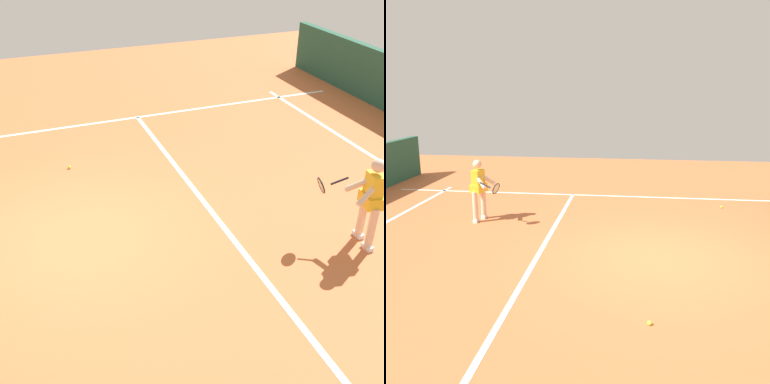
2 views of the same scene
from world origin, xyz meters
TOP-DOWN VIEW (x-y plane):
  - ground_plane at (0.00, 0.00)m, footprint 23.86×23.86m
  - service_line_marking at (0.00, -2.44)m, footprint 9.61×0.10m
  - sideline_left_marking at (-4.81, 0.00)m, footprint 0.10×16.35m
  - tennis_player at (-1.89, -4.38)m, footprint 0.93×0.89m
  - tennis_ball_near at (2.54, -0.30)m, footprint 0.07×0.07m
  - tennis_ball_mid at (-3.85, 1.90)m, footprint 0.07×0.07m

SIDE VIEW (x-z plane):
  - ground_plane at x=0.00m, z-range 0.00..0.00m
  - service_line_marking at x=0.00m, z-range 0.00..0.01m
  - sideline_left_marking at x=-4.81m, z-range 0.00..0.01m
  - tennis_ball_near at x=2.54m, z-range 0.00..0.07m
  - tennis_ball_mid at x=-3.85m, z-range 0.00..0.07m
  - tennis_player at x=-1.89m, z-range 0.07..1.62m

